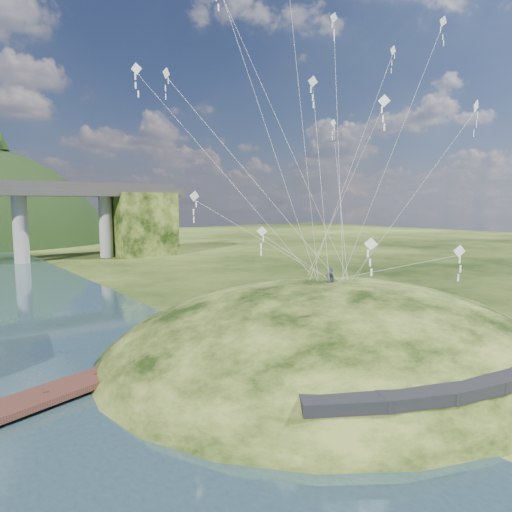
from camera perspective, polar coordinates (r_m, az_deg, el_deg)
ground at (r=29.20m, az=0.87°, el=-15.48°), size 320.00×320.00×0.00m
grass_hill at (r=36.15m, az=9.18°, el=-13.65°), size 36.00×32.00×13.00m
footpath at (r=28.18m, az=26.44°, el=-12.51°), size 22.29×5.84×0.83m
wooden_dock at (r=30.22m, az=-19.24°, el=-14.12°), size 15.05×6.53×1.07m
kite_flyers at (r=35.77m, az=9.30°, el=-1.74°), size 1.86×1.76×1.94m
kite_swarm at (r=34.85m, az=7.19°, el=18.25°), size 20.81×17.00×21.57m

